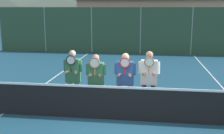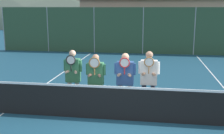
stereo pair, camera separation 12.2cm
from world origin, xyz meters
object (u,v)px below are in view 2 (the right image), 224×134
Objects in this scene: player_leftmost at (73,76)px; car_left_of_center at (158,34)px; player_center_right at (125,78)px; player_center_left at (96,78)px; car_far_left at (86,35)px; player_rightmost at (149,78)px.

car_left_of_center is (2.49, 14.58, -0.08)m from player_leftmost.
player_leftmost is at bearing -99.70° from car_left_of_center.
player_leftmost is 1.03× the size of player_center_right.
car_far_left is at bearing 105.00° from player_center_left.
player_leftmost is 14.80m from car_left_of_center.
player_rightmost is (0.67, 0.01, 0.02)m from player_center_right.
car_left_of_center is at bearing 3.19° from car_far_left.
car_far_left is at bearing -176.81° from car_left_of_center.
player_center_right is 15.01m from car_far_left.
player_leftmost reaches higher than player_center_right.
player_rightmost reaches higher than car_far_left.
car_far_left is at bearing 108.10° from player_center_right.
player_center_left is at bearing -3.96° from player_leftmost.
car_left_of_center is at bearing 82.95° from player_center_left.
car_far_left is at bearing 102.45° from player_leftmost.
player_leftmost reaches higher than car_far_left.
player_center_left is 0.98× the size of player_center_right.
player_center_right is (1.51, 0.01, -0.00)m from player_leftmost.
player_center_left is 14.74m from car_left_of_center.
player_rightmost is 15.22m from car_far_left.
player_center_left is 14.82m from car_far_left.
player_leftmost is at bearing -179.55° from player_rightmost.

